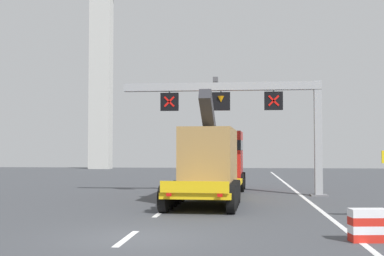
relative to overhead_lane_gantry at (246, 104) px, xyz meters
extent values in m
plane|color=#424449|center=(-3.22, -13.84, -5.07)|extent=(112.00, 112.00, 0.00)
cube|color=silver|center=(-3.51, -14.04, -5.07)|extent=(0.20, 2.60, 0.01)
cube|color=silver|center=(-3.51, -8.25, -5.07)|extent=(0.20, 2.60, 0.01)
cube|color=silver|center=(-3.51, -2.45, -5.07)|extent=(0.20, 2.60, 0.01)
cube|color=silver|center=(-3.51, 3.35, -5.07)|extent=(0.20, 2.60, 0.01)
cube|color=silver|center=(-3.51, 9.15, -5.07)|extent=(0.20, 2.60, 0.01)
cube|color=silver|center=(-3.51, 14.95, -5.07)|extent=(0.20, 2.60, 0.01)
cube|color=silver|center=(-3.51, 20.75, -5.07)|extent=(0.20, 2.60, 0.01)
cube|color=silver|center=(2.98, -1.84, -5.07)|extent=(0.20, 63.00, 0.01)
cube|color=#9EA0A5|center=(3.90, 0.00, -1.92)|extent=(0.40, 0.40, 6.30)
cube|color=slate|center=(3.90, 0.00, -5.03)|extent=(0.90, 0.90, 0.08)
cube|color=#9EA0A5|center=(-1.41, 0.00, 0.98)|extent=(11.03, 0.44, 0.44)
cube|color=#4C4C51|center=(-1.72, 0.00, 1.38)|extent=(0.28, 0.40, 0.28)
cube|color=black|center=(1.50, 0.00, 0.15)|extent=(1.01, 0.24, 1.01)
cube|color=#9EA0A5|center=(1.50, 0.00, 0.71)|extent=(0.08, 0.08, 0.16)
cube|color=red|center=(1.50, -0.13, 0.15)|extent=(0.62, 0.02, 0.62)
cube|color=red|center=(1.50, -0.13, 0.15)|extent=(0.62, 0.02, 0.62)
cube|color=black|center=(-1.41, 0.00, 0.15)|extent=(1.01, 0.24, 1.01)
cube|color=#9EA0A5|center=(-1.41, 0.00, 0.71)|extent=(0.08, 0.08, 0.16)
cone|color=orange|center=(-1.41, -0.13, 0.25)|extent=(0.37, 0.37, 0.35)
cube|color=black|center=(-4.32, 0.00, 0.15)|extent=(1.01, 0.24, 1.01)
cube|color=#9EA0A5|center=(-4.32, 0.00, 0.71)|extent=(0.08, 0.08, 0.16)
cube|color=red|center=(-4.32, -0.13, 0.15)|extent=(0.62, 0.02, 0.62)
cube|color=red|center=(-4.32, -0.13, 0.15)|extent=(0.62, 0.02, 0.62)
cube|color=yellow|center=(-1.84, -3.68, -4.34)|extent=(3.22, 10.51, 0.24)
cube|color=yellow|center=(-2.06, -8.96, -3.97)|extent=(2.66, 0.19, 0.44)
cylinder|color=black|center=(-3.38, -8.12, -4.52)|extent=(0.36, 1.11, 1.10)
cylinder|color=black|center=(-0.68, -8.23, -4.52)|extent=(0.36, 1.11, 1.10)
cylinder|color=black|center=(-3.33, -7.07, -4.52)|extent=(0.36, 1.11, 1.10)
cylinder|color=black|center=(-0.64, -7.18, -4.52)|extent=(0.36, 1.11, 1.10)
cylinder|color=black|center=(-3.29, -6.03, -4.52)|extent=(0.36, 1.11, 1.10)
cylinder|color=black|center=(-0.59, -6.14, -4.52)|extent=(0.36, 1.11, 1.10)
cylinder|color=black|center=(-3.25, -4.98, -4.52)|extent=(0.36, 1.11, 1.10)
cylinder|color=black|center=(-0.55, -5.09, -4.52)|extent=(0.36, 1.11, 1.10)
cylinder|color=black|center=(-3.20, -3.93, -4.52)|extent=(0.36, 1.11, 1.10)
cylinder|color=black|center=(-0.51, -4.04, -4.52)|extent=(0.36, 1.11, 1.10)
cube|color=red|center=(-1.55, 3.41, -2.97)|extent=(2.70, 3.30, 3.10)
cube|color=black|center=(-1.55, 3.41, -2.28)|extent=(2.73, 3.32, 0.60)
cylinder|color=black|center=(-2.81, 4.34, -4.52)|extent=(0.38, 1.11, 1.10)
cylinder|color=black|center=(-0.23, 4.24, -4.52)|extent=(0.38, 1.11, 1.10)
cylinder|color=black|center=(-2.89, 2.34, -4.52)|extent=(0.38, 1.11, 1.10)
cylinder|color=black|center=(-0.31, 2.24, -4.52)|extent=(0.38, 1.11, 1.10)
cube|color=#9E7A47|center=(-1.83, -3.28, -2.87)|extent=(2.61, 5.81, 2.70)
cube|color=#2D2D33|center=(-1.86, -4.14, -0.92)|extent=(0.68, 2.96, 2.29)
cube|color=red|center=(-3.04, -8.96, -4.27)|extent=(0.20, 0.07, 0.12)
cube|color=red|center=(-1.08, -9.04, -4.27)|extent=(0.20, 0.07, 0.12)
cube|color=red|center=(3.20, -13.84, -4.96)|extent=(1.06, 0.62, 0.23)
cube|color=white|center=(3.20, -13.84, -4.74)|extent=(1.06, 0.62, 0.22)
cube|color=red|center=(3.20, -13.84, -4.51)|extent=(1.06, 0.62, 0.23)
cube|color=white|center=(3.20, -13.84, -4.29)|extent=(1.06, 0.62, 0.23)
cube|color=#B7B7B2|center=(-19.07, 37.56, 15.45)|extent=(2.80, 2.00, 41.05)
camera|label=1|loc=(-0.22, -28.18, -2.56)|focal=47.28mm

